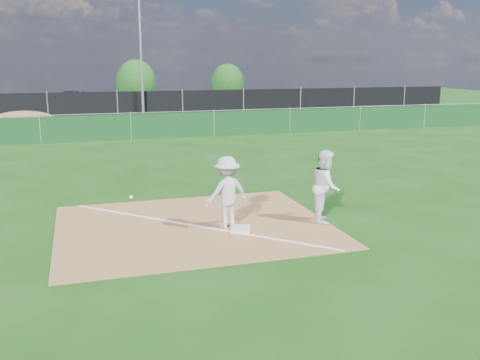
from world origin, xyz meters
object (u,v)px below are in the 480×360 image
at_px(first_base, 241,229).
at_px(tree_right, 227,83).
at_px(play_at_first, 227,192).
at_px(runner, 326,186).
at_px(light_pole, 141,54).
at_px(car_left, 44,105).
at_px(car_right, 214,103).
at_px(tree_mid, 136,82).
at_px(car_mid, 83,103).

distance_m(first_base, tree_right, 35.19).
xyz_separation_m(first_base, play_at_first, (-0.21, 0.35, 0.76)).
relative_size(first_base, runner, 0.25).
relative_size(light_pole, play_at_first, 2.99).
relative_size(car_left, tree_right, 1.35).
distance_m(car_left, car_right, 11.29).
relative_size(light_pole, tree_mid, 2.15).
height_order(first_base, car_mid, car_mid).
bearing_deg(tree_right, car_left, -152.53).
relative_size(play_at_first, tree_right, 0.79).
height_order(car_right, tree_right, tree_right).
bearing_deg(runner, tree_right, 11.96).
height_order(light_pole, first_base, light_pole).
relative_size(play_at_first, car_mid, 0.55).
bearing_deg(car_right, first_base, 167.49).
xyz_separation_m(car_right, tree_right, (3.16, 7.67, 1.06)).
bearing_deg(car_right, light_pole, 126.07).
height_order(light_pole, runner, light_pole).
height_order(light_pole, car_left, light_pole).
bearing_deg(car_left, runner, -174.63).
relative_size(light_pole, car_mid, 1.64).
height_order(first_base, tree_right, tree_right).
height_order(first_base, tree_mid, tree_mid).
xyz_separation_m(light_pole, car_left, (-5.88, 4.04, -3.21)).
xyz_separation_m(car_left, tree_right, (14.44, 7.51, 0.95)).
bearing_deg(tree_right, tree_mid, -172.25).
height_order(first_base, runner, runner).
bearing_deg(light_pole, tree_mid, 85.88).
bearing_deg(tree_mid, runner, -88.70).
relative_size(first_base, play_at_first, 0.15).
bearing_deg(tree_mid, first_base, -92.37).
height_order(car_left, car_mid, car_mid).
bearing_deg(tree_right, light_pole, -126.55).
height_order(light_pole, play_at_first, light_pole).
bearing_deg(car_right, runner, 171.86).
bearing_deg(play_at_first, runner, -3.60).
relative_size(runner, car_mid, 0.34).
distance_m(first_base, car_mid, 27.62).
relative_size(runner, car_right, 0.36).
height_order(play_at_first, car_left, play_at_first).
height_order(play_at_first, car_right, play_at_first).
distance_m(runner, car_left, 27.24).
height_order(play_at_first, car_mid, same).
xyz_separation_m(play_at_first, tree_right, (9.38, 33.59, 0.92)).
distance_m(car_left, tree_mid, 9.32).
height_order(car_mid, tree_right, tree_right).
bearing_deg(first_base, tree_right, 74.88).
bearing_deg(runner, tree_mid, 25.09).
distance_m(first_base, tree_mid, 32.95).
bearing_deg(car_right, car_mid, 82.65).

